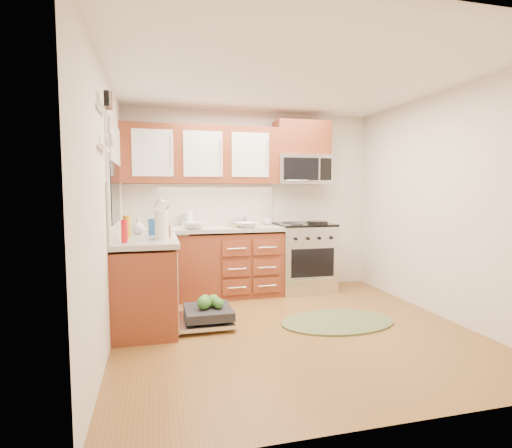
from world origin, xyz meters
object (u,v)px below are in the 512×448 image
object	(u,v)px
sink	(163,238)
cup	(268,221)
range	(304,257)
skillet	(318,223)
paper_towel_roll	(162,225)
microwave	(302,170)
bowl_b	(194,226)
bowl_a	(247,225)
dishwasher	(204,316)
cutting_board	(241,226)
rug	(338,321)
upper_cabinets	(201,155)
stock_pot	(240,221)

from	to	relation	value
sink	cup	world-z (taller)	cup
range	skillet	bearing A→B (deg)	-69.22
paper_towel_roll	microwave	bearing A→B (deg)	32.70
paper_towel_roll	bowl_b	xyz separation A→B (m)	(0.41, 0.96, -0.10)
bowl_a	dishwasher	bearing A→B (deg)	-124.85
dishwasher	cutting_board	distance (m)	1.51
skillet	sink	bearing A→B (deg)	173.24
bowl_b	paper_towel_roll	bearing A→B (deg)	-112.99
sink	cutting_board	size ratio (longest dim) A/B	2.23
microwave	cutting_board	world-z (taller)	microwave
cup	paper_towel_roll	bearing A→B (deg)	-138.29
dishwasher	paper_towel_roll	distance (m)	1.06
rug	skillet	size ratio (longest dim) A/B	4.70
microwave	skillet	world-z (taller)	microwave
upper_cabinets	stock_pot	world-z (taller)	upper_cabinets
upper_cabinets	microwave	bearing A→B (deg)	-1.02
microwave	bowl_a	distance (m)	1.17
cutting_board	rug	bearing A→B (deg)	-60.18
sink	skillet	world-z (taller)	skillet
paper_towel_roll	sink	bearing A→B (deg)	88.73
rug	paper_towel_roll	xyz separation A→B (m)	(-1.82, 0.24, 1.06)
range	microwave	size ratio (longest dim) A/B	1.25
range	stock_pot	world-z (taller)	stock_pot
dishwasher	stock_pot	xyz separation A→B (m)	(0.66, 1.30, 0.88)
skillet	bowl_a	xyz separation A→B (m)	(-0.96, 0.10, -0.02)
upper_cabinets	range	distance (m)	1.99
sink	dishwasher	size ratio (longest dim) A/B	0.89
paper_towel_roll	bowl_a	xyz separation A→B (m)	(1.09, 0.98, -0.11)
dishwasher	stock_pot	distance (m)	1.70
cutting_board	range	bearing A→B (deg)	2.37
stock_pot	cup	xyz separation A→B (m)	(0.40, 0.01, -0.01)
sink	cup	size ratio (longest dim) A/B	5.20
range	microwave	world-z (taller)	microwave
stock_pot	cup	distance (m)	0.40
upper_cabinets	dishwasher	distance (m)	2.19
rug	stock_pot	world-z (taller)	stock_pot
bowl_b	upper_cabinets	bearing A→B (deg)	65.98
upper_cabinets	cup	size ratio (longest dim) A/B	17.20
cutting_board	bowl_b	world-z (taller)	bowl_b
skillet	range	bearing A→B (deg)	110.78
range	skillet	world-z (taller)	skillet
dishwasher	skillet	world-z (taller)	skillet
upper_cabinets	sink	distance (m)	1.21
skillet	rug	bearing A→B (deg)	-101.71
cutting_board	cup	size ratio (longest dim) A/B	2.34
sink	stock_pot	size ratio (longest dim) A/B	3.33
dishwasher	cutting_board	xyz separation A→B (m)	(0.63, 1.09, 0.83)
range	paper_towel_roll	xyz separation A→B (m)	(-1.95, -1.14, 0.60)
rug	bowl_b	size ratio (longest dim) A/B	4.65
paper_towel_roll	bowl_b	distance (m)	1.04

